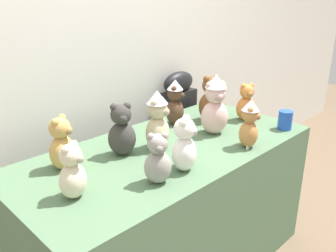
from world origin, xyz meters
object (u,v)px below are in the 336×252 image
(teddy_bear_sand, at_px, (158,121))
(teddy_bear_cream, at_px, (72,173))
(teddy_bear_caramel, at_px, (249,124))
(teddy_bear_blush, at_px, (215,105))
(instrument_case, at_px, (178,136))
(teddy_bear_charcoal, at_px, (122,131))
(teddy_bear_snow, at_px, (184,146))
(party_cup_blue, at_px, (285,120))
(teddy_bear_honey, at_px, (62,144))
(teddy_bear_chestnut, at_px, (210,100))
(teddy_bear_ash, at_px, (158,160))
(teddy_bear_ginger, at_px, (246,103))
(display_table, at_px, (168,211))
(teddy_bear_cocoa, at_px, (175,103))

(teddy_bear_sand, bearing_deg, teddy_bear_cream, 167.30)
(teddy_bear_caramel, xyz_separation_m, teddy_bear_blush, (0.02, 0.24, 0.04))
(instrument_case, relative_size, teddy_bear_charcoal, 3.71)
(teddy_bear_snow, bearing_deg, teddy_bear_blush, -7.24)
(teddy_bear_caramel, relative_size, party_cup_blue, 2.29)
(instrument_case, bearing_deg, teddy_bear_honey, -166.05)
(teddy_bear_chestnut, distance_m, party_cup_blue, 0.45)
(teddy_bear_sand, height_order, teddy_bear_ash, teddy_bear_sand)
(teddy_bear_sand, relative_size, teddy_bear_ginger, 1.30)
(instrument_case, height_order, teddy_bear_cream, teddy_bear_cream)
(instrument_case, distance_m, teddy_bear_caramel, 0.93)
(instrument_case, relative_size, teddy_bear_cream, 4.28)
(display_table, bearing_deg, teddy_bear_ginger, -3.07)
(instrument_case, bearing_deg, teddy_bear_ginger, -89.63)
(teddy_bear_charcoal, bearing_deg, teddy_bear_honey, -168.15)
(party_cup_blue, bearing_deg, teddy_bear_caramel, 178.73)
(teddy_bear_sand, distance_m, teddy_bear_cocoa, 0.36)
(teddy_bear_honey, distance_m, teddy_bear_snow, 0.55)
(teddy_bear_cocoa, xyz_separation_m, teddy_bear_ash, (-0.55, -0.44, -0.03))
(display_table, height_order, teddy_bear_ash, teddy_bear_ash)
(teddy_bear_charcoal, bearing_deg, teddy_bear_cocoa, 40.26)
(teddy_bear_honey, height_order, teddy_bear_chestnut, teddy_bear_chestnut)
(teddy_bear_honey, xyz_separation_m, party_cup_blue, (1.16, -0.46, -0.06))
(instrument_case, relative_size, teddy_bear_honey, 3.94)
(instrument_case, bearing_deg, teddy_bear_chestnut, -111.10)
(teddy_bear_ash, bearing_deg, teddy_bear_cream, -172.09)
(teddy_bear_caramel, distance_m, teddy_bear_chestnut, 0.43)
(teddy_bear_cream, bearing_deg, teddy_bear_ginger, -23.90)
(display_table, xyz_separation_m, teddy_bear_cocoa, (0.28, 0.22, 0.52))
(teddy_bear_sand, bearing_deg, party_cup_blue, -48.33)
(teddy_bear_ash, height_order, teddy_bear_charcoal, teddy_bear_charcoal)
(teddy_bear_sand, xyz_separation_m, teddy_bear_cream, (-0.55, -0.11, -0.04))
(teddy_bear_cocoa, bearing_deg, teddy_bear_blush, -112.76)
(teddy_bear_ash, height_order, teddy_bear_ginger, teddy_bear_ginger)
(teddy_bear_blush, height_order, teddy_bear_chestnut, teddy_bear_blush)
(teddy_bear_cocoa, relative_size, teddy_bear_honey, 1.09)
(instrument_case, xyz_separation_m, teddy_bear_ash, (-0.89, -0.73, 0.37))
(instrument_case, xyz_separation_m, teddy_bear_ginger, (0.03, -0.54, 0.37))
(instrument_case, bearing_deg, teddy_bear_sand, -146.63)
(teddy_bear_ginger, bearing_deg, display_table, -154.17)
(teddy_bear_honey, height_order, teddy_bear_ash, teddy_bear_honey)
(instrument_case, relative_size, teddy_bear_blush, 2.91)
(display_table, xyz_separation_m, instrument_case, (0.61, 0.51, 0.12))
(teddy_bear_charcoal, bearing_deg, party_cup_blue, 2.99)
(instrument_case, height_order, teddy_bear_caramel, teddy_bear_caramel)
(teddy_bear_ginger, distance_m, party_cup_blue, 0.26)
(teddy_bear_charcoal, bearing_deg, teddy_bear_sand, 5.86)
(display_table, relative_size, teddy_bear_cocoa, 5.90)
(display_table, height_order, teddy_bear_blush, teddy_bear_blush)
(teddy_bear_caramel, distance_m, teddy_bear_blush, 0.24)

